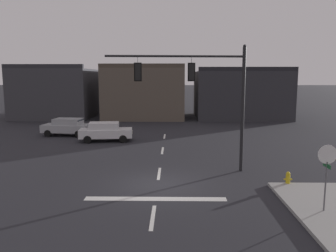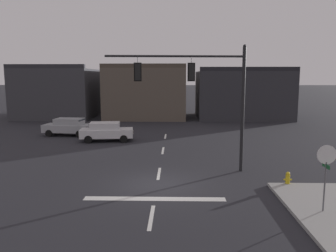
{
  "view_description": "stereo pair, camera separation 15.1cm",
  "coord_description": "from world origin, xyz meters",
  "px_view_note": "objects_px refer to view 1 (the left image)",
  "views": [
    {
      "loc": [
        0.79,
        -16.5,
        5.47
      ],
      "look_at": [
        0.48,
        3.44,
        2.52
      ],
      "focal_mm": 35.97,
      "sensor_mm": 36.0,
      "label": 1
    },
    {
      "loc": [
        0.94,
        -16.5,
        5.47
      ],
      "look_at": [
        0.48,
        3.44,
        2.52
      ],
      "focal_mm": 35.97,
      "sensor_mm": 36.0,
      "label": 2
    }
  ],
  "objects_px": {
    "fire_hydrant": "(288,180)",
    "car_lot_middle": "(67,127)",
    "signal_mast_near_side": "(205,87)",
    "stop_sign": "(327,162)",
    "car_lot_nearside": "(105,131)"
  },
  "relations": [
    {
      "from": "car_lot_nearside",
      "to": "fire_hydrant",
      "type": "distance_m",
      "value": 16.44
    },
    {
      "from": "car_lot_middle",
      "to": "fire_hydrant",
      "type": "bearing_deg",
      "value": -42.52
    },
    {
      "from": "signal_mast_near_side",
      "to": "fire_hydrant",
      "type": "relative_size",
      "value": 10.38
    },
    {
      "from": "stop_sign",
      "to": "fire_hydrant",
      "type": "relative_size",
      "value": 3.77
    },
    {
      "from": "stop_sign",
      "to": "fire_hydrant",
      "type": "bearing_deg",
      "value": 94.48
    },
    {
      "from": "signal_mast_near_side",
      "to": "stop_sign",
      "type": "bearing_deg",
      "value": -54.64
    },
    {
      "from": "signal_mast_near_side",
      "to": "stop_sign",
      "type": "height_order",
      "value": "signal_mast_near_side"
    },
    {
      "from": "stop_sign",
      "to": "car_lot_nearside",
      "type": "relative_size",
      "value": 0.61
    },
    {
      "from": "car_lot_nearside",
      "to": "fire_hydrant",
      "type": "relative_size",
      "value": 6.14
    },
    {
      "from": "stop_sign",
      "to": "car_lot_middle",
      "type": "bearing_deg",
      "value": 131.78
    },
    {
      "from": "fire_hydrant",
      "to": "car_lot_middle",
      "type": "bearing_deg",
      "value": 137.48
    },
    {
      "from": "car_lot_nearside",
      "to": "fire_hydrant",
      "type": "bearing_deg",
      "value": -45.41
    },
    {
      "from": "signal_mast_near_side",
      "to": "car_lot_middle",
      "type": "xyz_separation_m",
      "value": [
        -11.62,
        11.76,
        -4.01
      ]
    },
    {
      "from": "signal_mast_near_side",
      "to": "fire_hydrant",
      "type": "height_order",
      "value": "signal_mast_near_side"
    },
    {
      "from": "stop_sign",
      "to": "fire_hydrant",
      "type": "distance_m",
      "value": 3.92
    }
  ]
}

